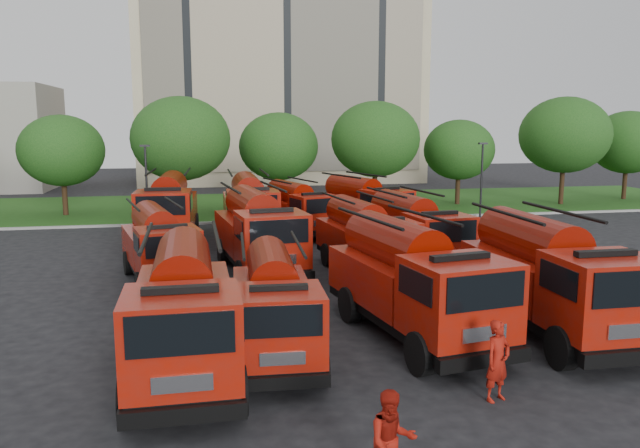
# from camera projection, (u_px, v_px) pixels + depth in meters

# --- Properties ---
(ground) EXTENTS (140.00, 140.00, 0.00)m
(ground) POSITION_uv_depth(u_px,v_px,m) (382.00, 293.00, 23.81)
(ground) COLOR black
(ground) RESTS_ON ground
(lawn) EXTENTS (70.00, 16.00, 0.12)m
(lawn) POSITION_uv_depth(u_px,v_px,m) (289.00, 205.00, 49.02)
(lawn) COLOR #1D4813
(lawn) RESTS_ON ground
(curb) EXTENTS (70.00, 0.30, 0.14)m
(curb) POSITION_uv_depth(u_px,v_px,m) (306.00, 220.00, 41.16)
(curb) COLOR gray
(curb) RESTS_ON ground
(apartment_building) EXTENTS (30.00, 14.18, 25.00)m
(apartment_building) POSITION_uv_depth(u_px,v_px,m) (279.00, 67.00, 68.65)
(apartment_building) COLOR beige
(apartment_building) RESTS_ON ground
(tree_1) EXTENTS (5.71, 5.71, 6.98)m
(tree_1) POSITION_uv_depth(u_px,v_px,m) (62.00, 151.00, 42.46)
(tree_1) COLOR #382314
(tree_1) RESTS_ON ground
(tree_2) EXTENTS (6.72, 6.72, 8.22)m
(tree_2) POSITION_uv_depth(u_px,v_px,m) (181.00, 139.00, 42.34)
(tree_2) COLOR #382314
(tree_2) RESTS_ON ground
(tree_3) EXTENTS (5.88, 5.88, 7.19)m
(tree_3) POSITION_uv_depth(u_px,v_px,m) (279.00, 146.00, 46.15)
(tree_3) COLOR #382314
(tree_3) RESTS_ON ground
(tree_4) EXTENTS (6.55, 6.55, 8.01)m
(tree_4) POSITION_uv_depth(u_px,v_px,m) (375.00, 139.00, 45.88)
(tree_4) COLOR #382314
(tree_4) RESTS_ON ground
(tree_5) EXTENTS (5.46, 5.46, 6.68)m
(tree_5) POSITION_uv_depth(u_px,v_px,m) (459.00, 150.00, 48.27)
(tree_5) COLOR #382314
(tree_5) RESTS_ON ground
(tree_6) EXTENTS (6.89, 6.89, 8.42)m
(tree_6) POSITION_uv_depth(u_px,v_px,m) (565.00, 135.00, 48.09)
(tree_6) COLOR #382314
(tree_6) RESTS_ON ground
(tree_7) EXTENTS (6.05, 6.05, 7.39)m
(tree_7) POSITION_uv_depth(u_px,v_px,m) (628.00, 142.00, 51.42)
(tree_7) COLOR #382314
(tree_7) RESTS_ON ground
(lamp_post_0) EXTENTS (0.60, 0.25, 5.11)m
(lamp_post_0) POSITION_uv_depth(u_px,v_px,m) (146.00, 181.00, 38.20)
(lamp_post_0) COLOR black
(lamp_post_0) RESTS_ON ground
(lamp_post_1) EXTENTS (0.60, 0.25, 5.11)m
(lamp_post_1) POSITION_uv_depth(u_px,v_px,m) (482.00, 175.00, 42.21)
(lamp_post_1) COLOR black
(lamp_post_1) RESTS_ON ground
(fire_truck_0) EXTENTS (2.81, 7.41, 3.35)m
(fire_truck_0) POSITION_uv_depth(u_px,v_px,m) (184.00, 311.00, 15.95)
(fire_truck_0) COLOR black
(fire_truck_0) RESTS_ON ground
(fire_truck_1) EXTENTS (2.58, 6.46, 2.90)m
(fire_truck_1) POSITION_uv_depth(u_px,v_px,m) (273.00, 304.00, 17.30)
(fire_truck_1) COLOR black
(fire_truck_1) RESTS_ON ground
(fire_truck_2) EXTENTS (3.84, 7.92, 3.46)m
(fire_truck_2) POSITION_uv_depth(u_px,v_px,m) (412.00, 281.00, 18.77)
(fire_truck_2) COLOR black
(fire_truck_2) RESTS_ON ground
(fire_truck_3) EXTENTS (2.87, 7.74, 3.52)m
(fire_truck_3) POSITION_uv_depth(u_px,v_px,m) (550.00, 277.00, 19.11)
(fire_truck_3) COLOR black
(fire_truck_3) RESTS_ON ground
(fire_truck_4) EXTENTS (3.68, 6.97, 3.02)m
(fire_truck_4) POSITION_uv_depth(u_px,v_px,m) (159.00, 245.00, 25.41)
(fire_truck_4) COLOR black
(fire_truck_4) RESTS_ON ground
(fire_truck_5) EXTENTS (3.63, 8.00, 3.51)m
(fire_truck_5) POSITION_uv_depth(u_px,v_px,m) (258.00, 232.00, 27.01)
(fire_truck_5) COLOR black
(fire_truck_5) RESTS_ON ground
(fire_truck_6) EXTENTS (3.17, 7.07, 3.11)m
(fire_truck_6) POSITION_uv_depth(u_px,v_px,m) (364.00, 237.00, 26.78)
(fire_truck_6) COLOR black
(fire_truck_6) RESTS_ON ground
(fire_truck_7) EXTENTS (3.33, 7.34, 3.23)m
(fire_truck_7) POSITION_uv_depth(u_px,v_px,m) (413.00, 232.00, 27.89)
(fire_truck_7) COLOR black
(fire_truck_7) RESTS_ON ground
(fire_truck_8) EXTENTS (3.18, 8.09, 3.63)m
(fire_truck_8) POSITION_uv_depth(u_px,v_px,m) (169.00, 208.00, 33.98)
(fire_truck_8) COLOR black
(fire_truck_8) RESTS_ON ground
(fire_truck_9) EXTENTS (2.87, 7.77, 3.53)m
(fire_truck_9) POSITION_uv_depth(u_px,v_px,m) (249.00, 207.00, 34.85)
(fire_truck_9) COLOR black
(fire_truck_9) RESTS_ON ground
(fire_truck_10) EXTENTS (4.04, 6.94, 2.99)m
(fire_truck_10) POSITION_uv_depth(u_px,v_px,m) (297.00, 208.00, 36.24)
(fire_truck_10) COLOR black
(fire_truck_10) RESTS_ON ground
(fire_truck_11) EXTENTS (4.60, 7.52, 3.24)m
(fire_truck_11) POSITION_uv_depth(u_px,v_px,m) (363.00, 205.00, 36.91)
(fire_truck_11) COLOR black
(fire_truck_11) RESTS_ON ground
(firefighter_0) EXTENTS (0.85, 0.75, 1.93)m
(firefighter_0) POSITION_uv_depth(u_px,v_px,m) (496.00, 400.00, 14.66)
(firefighter_0) COLOR maroon
(firefighter_0) RESTS_ON ground
(firefighter_2) EXTENTS (0.63, 1.01, 1.65)m
(firefighter_2) POSITION_uv_depth(u_px,v_px,m) (466.00, 320.00, 20.61)
(firefighter_2) COLOR maroon
(firefighter_2) RESTS_ON ground
(firefighter_3) EXTENTS (1.26, 0.83, 1.79)m
(firefighter_3) POSITION_uv_depth(u_px,v_px,m) (611.00, 345.00, 18.31)
(firefighter_3) COLOR black
(firefighter_3) RESTS_ON ground
(firefighter_4) EXTENTS (1.12, 0.95, 1.95)m
(firefighter_4) POSITION_uv_depth(u_px,v_px,m) (281.00, 303.00, 22.51)
(firefighter_4) COLOR black
(firefighter_4) RESTS_ON ground
(firefighter_5) EXTENTS (1.75, 0.95, 1.79)m
(firefighter_5) POSITION_uv_depth(u_px,v_px,m) (449.00, 291.00, 24.13)
(firefighter_5) COLOR maroon
(firefighter_5) RESTS_ON ground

